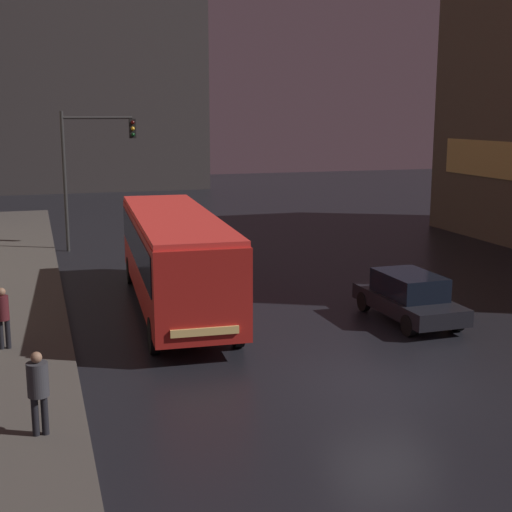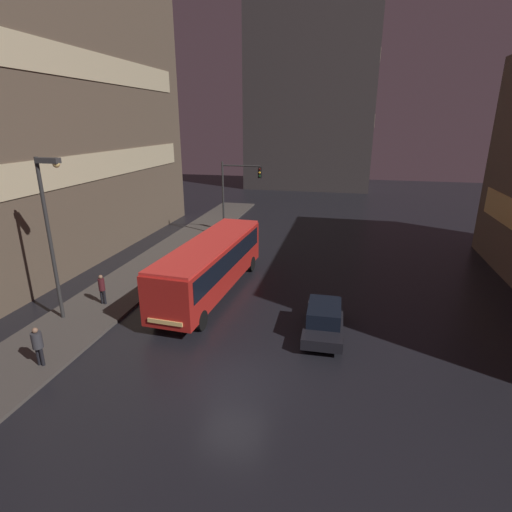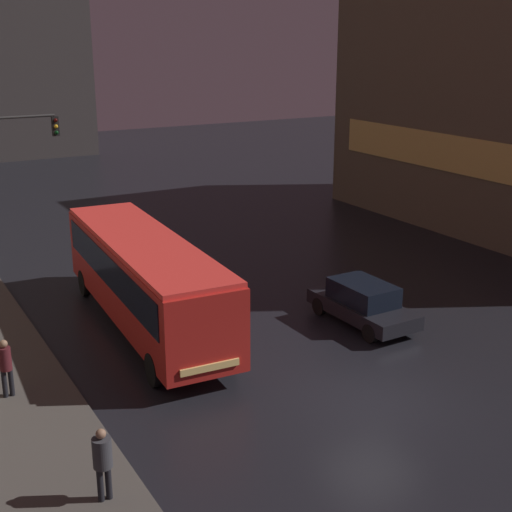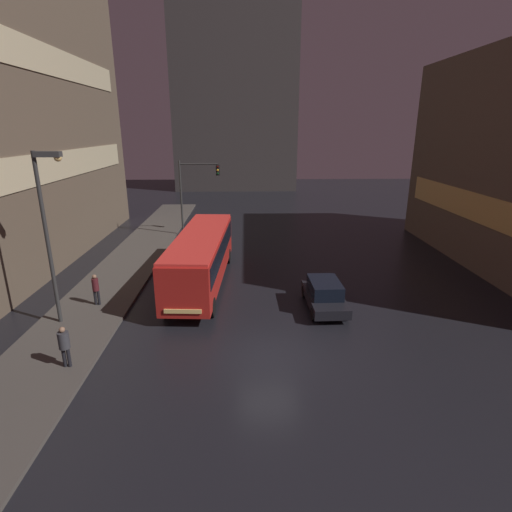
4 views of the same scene
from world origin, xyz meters
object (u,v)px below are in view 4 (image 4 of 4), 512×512
object	(u,v)px
pedestrian_near	(64,343)
street_lamp_sidewalk	(48,214)
bus_near	(201,254)
traffic_light_main	(194,186)
pedestrian_mid	(96,287)
car_taxi	(324,294)

from	to	relation	value
pedestrian_near	street_lamp_sidewalk	size ratio (longest dim) A/B	0.21
bus_near	street_lamp_sidewalk	xyz separation A→B (m)	(-6.10, -4.87, 3.42)
bus_near	traffic_light_main	bearing A→B (deg)	-78.28
pedestrian_mid	traffic_light_main	world-z (taller)	traffic_light_main
bus_near	pedestrian_near	distance (m)	9.81
car_taxi	traffic_light_main	distance (m)	17.59
pedestrian_mid	traffic_light_main	distance (m)	15.38
street_lamp_sidewalk	pedestrian_near	bearing A→B (deg)	-66.03
pedestrian_near	pedestrian_mid	bearing A→B (deg)	-12.90
pedestrian_near	traffic_light_main	bearing A→B (deg)	-28.66
pedestrian_near	pedestrian_mid	xyz separation A→B (m)	(-0.84, 5.76, -0.06)
bus_near	pedestrian_near	bearing A→B (deg)	66.71
bus_near	car_taxi	distance (m)	7.60
bus_near	car_taxi	bearing A→B (deg)	156.60
bus_near	pedestrian_mid	xyz separation A→B (m)	(-5.22, -2.98, -0.85)
traffic_light_main	street_lamp_sidewalk	distance (m)	17.11
car_taxi	bus_near	bearing A→B (deg)	-27.83
street_lamp_sidewalk	bus_near	bearing A→B (deg)	38.58
bus_near	street_lamp_sidewalk	world-z (taller)	street_lamp_sidewalk
pedestrian_near	street_lamp_sidewalk	xyz separation A→B (m)	(-1.72, 3.88, 4.22)
bus_near	street_lamp_sidewalk	distance (m)	8.53
car_taxi	pedestrian_mid	xyz separation A→B (m)	(-11.93, 0.39, 0.35)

